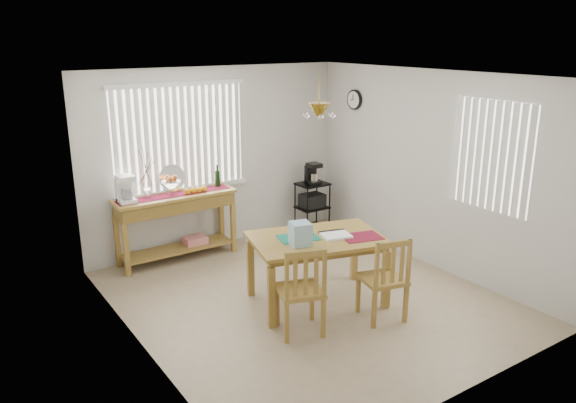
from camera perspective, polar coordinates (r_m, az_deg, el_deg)
ground at (r=6.79m, az=1.93°, el=-9.81°), size 4.00×4.50×0.01m
room_shell at (r=6.24m, az=2.01°, el=4.34°), size 4.20×4.70×2.70m
sideboard at (r=7.81m, az=-11.25°, el=-0.95°), size 1.66×0.47×0.93m
sideboard_items at (r=7.63m, az=-13.31°, el=1.43°), size 1.58×0.40×0.72m
wire_cart at (r=8.84m, az=2.48°, el=-0.10°), size 0.47×0.37×0.79m
cart_items at (r=8.72m, az=2.48°, el=2.84°), size 0.19×0.22×0.33m
dining_table at (r=6.44m, az=2.97°, el=-4.41°), size 1.69×1.31×0.80m
table_items at (r=6.22m, az=2.19°, el=-3.36°), size 1.13×0.81×0.26m
chair_left at (r=5.85m, az=1.33°, el=-9.07°), size 0.58×0.58×0.99m
chair_right at (r=6.22m, az=9.77°, el=-7.79°), size 0.54×0.54×0.97m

